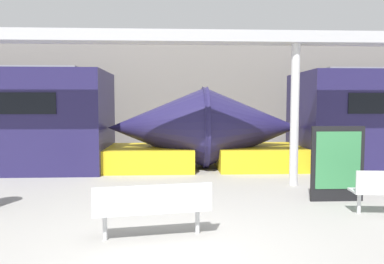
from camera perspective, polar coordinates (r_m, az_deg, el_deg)
ground_plane at (r=5.55m, az=-2.07°, el=-17.59°), size 60.00×60.00×0.00m
station_wall at (r=16.03m, az=-2.57°, el=5.79°), size 56.00×0.20×5.00m
bench_near at (r=5.87m, az=-5.98°, el=-11.12°), size 1.85×0.73×0.86m
poster_board at (r=8.53m, az=21.29°, el=-4.49°), size 1.13×0.07×1.61m
support_column_near at (r=9.79m, az=15.36°, el=2.44°), size 0.21×0.21×3.56m
canopy_beam at (r=9.92m, az=15.59°, el=13.61°), size 28.00×0.60×0.28m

